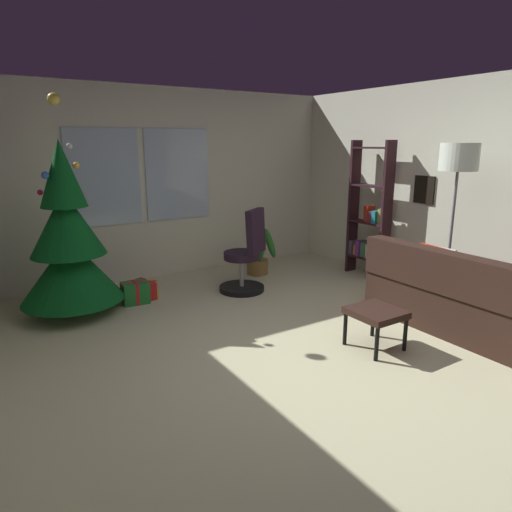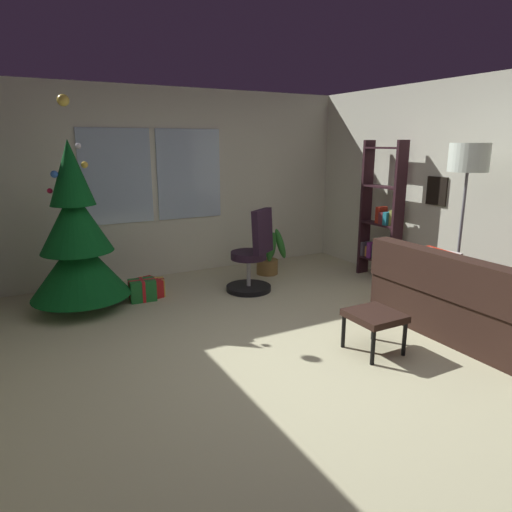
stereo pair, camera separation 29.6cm
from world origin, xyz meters
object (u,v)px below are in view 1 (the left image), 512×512
Objects in this scene: holiday_tree at (69,245)px; floor_lamp at (458,168)px; footstool at (376,315)px; gift_box_red at (140,291)px; couch at (478,300)px; gift_box_gold at (147,290)px; potted_plant at (260,256)px; bookshelf at (369,219)px; gift_box_green at (135,293)px; office_chair at (246,260)px.

floor_lamp is at bearing -31.12° from holiday_tree.
footstool is 1.17× the size of gift_box_red.
couch is 3.62m from gift_box_gold.
floor_lamp reaches higher than potted_plant.
footstool is at bearing -60.75° from gift_box_red.
holiday_tree is 1.24× the size of bookshelf.
footstool is 1.62× the size of gift_box_gold.
gift_box_gold is 3.69m from floor_lamp.
bookshelf is at bearing -9.90° from holiday_tree.
gift_box_green is 0.47× the size of potted_plant.
gift_box_red is at bearing -177.46° from gift_box_gold.
footstool is 3.17m from holiday_tree.
couch is 2.01m from bookshelf.
couch is 1.72× the size of office_chair.
bookshelf reaches higher than potted_plant.
gift_box_gold is at bearing 140.38° from floor_lamp.
bookshelf is (3.73, -0.65, 0.03)m from holiday_tree.
bookshelf is 1.02× the size of floor_lamp.
holiday_tree is (-3.30, 2.55, 0.47)m from couch.
potted_plant is (0.43, 2.56, -0.06)m from footstool.
holiday_tree is at bearing 170.13° from office_chair.
gift_box_red is 3.75m from floor_lamp.
footstool reaches higher than gift_box_red.
gift_box_gold is 1.71m from potted_plant.
office_chair is at bearing 170.06° from bookshelf.
gift_box_red is 0.36× the size of office_chair.
bookshelf reaches higher than footstool.
couch is at bearing -46.86° from gift_box_gold.
couch reaches higher than gift_box_red.
couch is at bearing -107.21° from floor_lamp.
gift_box_red is 1.21× the size of gift_box_green.
footstool is 2.59m from potted_plant.
gift_box_red is at bearing 160.79° from office_chair.
office_chair is at bearing -19.21° from gift_box_red.
bookshelf is 1.64m from floor_lamp.
office_chair is (-1.34, 2.21, 0.11)m from couch.
office_chair is at bearing -14.03° from gift_box_green.
footstool is 0.19× the size of holiday_tree.
floor_lamp is (-0.29, -1.43, 0.75)m from bookshelf.
office_chair is at bearing -9.87° from holiday_tree.
gift_box_green is 0.30× the size of office_chair.
footstool is 2.39m from bookshelf.
couch reaches higher than potted_plant.
bookshelf is at bearing 45.78° from footstool.
potted_plant reaches higher than gift_box_green.
footstool is (-1.20, 0.22, 0.02)m from couch.
gift_box_red is at bearing 6.09° from holiday_tree.
office_chair is (1.96, -0.34, -0.37)m from holiday_tree.
potted_plant is at bearing 4.70° from gift_box_red.
couch is at bearing -102.78° from bookshelf.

